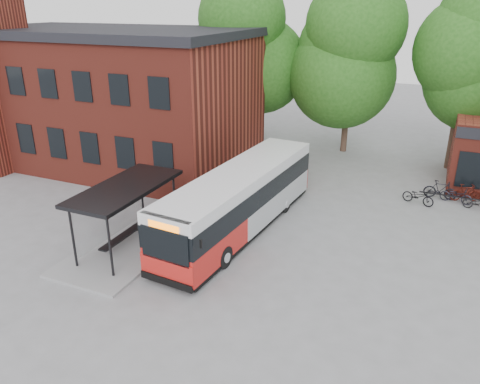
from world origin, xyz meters
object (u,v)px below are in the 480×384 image
at_px(bicycle_0, 418,196).
at_px(bicycle_1, 440,190).
at_px(bus_shelter, 128,217).
at_px(bicycle_4, 479,203).
at_px(city_bus, 240,201).
at_px(bicycle_3, 465,193).
at_px(bicycle_2, 456,195).

xyz_separation_m(bicycle_0, bicycle_1, (1.04, 1.26, 0.07)).
distance_m(bus_shelter, bicycle_4, 17.52).
bearing_deg(bus_shelter, city_bus, 43.16).
bearing_deg(bicycle_4, bicycle_1, 81.36).
distance_m(city_bus, bicycle_0, 9.96).
xyz_separation_m(bus_shelter, bicycle_4, (14.08, 10.38, -1.05)).
bearing_deg(bus_shelter, bicycle_3, 40.38).
relative_size(bicycle_0, bicycle_4, 1.10).
relative_size(bicycle_2, bicycle_4, 1.06).
height_order(city_bus, bicycle_1, city_bus).
xyz_separation_m(city_bus, bicycle_1, (8.49, 7.79, -0.95)).
bearing_deg(bicycle_4, bus_shelter, 143.54).
bearing_deg(bicycle_0, bicycle_2, -42.79).
height_order(bicycle_2, bicycle_3, bicycle_3).
height_order(bus_shelter, bicycle_1, bus_shelter).
bearing_deg(bicycle_0, bicycle_1, -20.88).
bearing_deg(bicycle_2, bicycle_3, -36.19).
relative_size(bus_shelter, bicycle_3, 4.32).
bearing_deg(city_bus, bicycle_1, 47.29).
bearing_deg(bicycle_2, bicycle_4, -110.98).
height_order(bicycle_0, bicycle_4, bicycle_0).
xyz_separation_m(bicycle_0, bicycle_2, (1.84, 1.00, -0.02)).
height_order(bicycle_2, bicycle_4, bicycle_2).
distance_m(bicycle_1, bicycle_3, 1.26).
distance_m(bus_shelter, bicycle_1, 16.65).
bearing_deg(bicycle_3, bicycle_2, 115.02).
bearing_deg(bicycle_3, city_bus, 110.62).
relative_size(bus_shelter, bicycle_4, 4.56).
bearing_deg(city_bus, bicycle_3, 44.01).
bearing_deg(bicycle_1, bicycle_0, 140.13).
relative_size(city_bus, bicycle_0, 6.81).
relative_size(bus_shelter, bicycle_2, 4.29).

